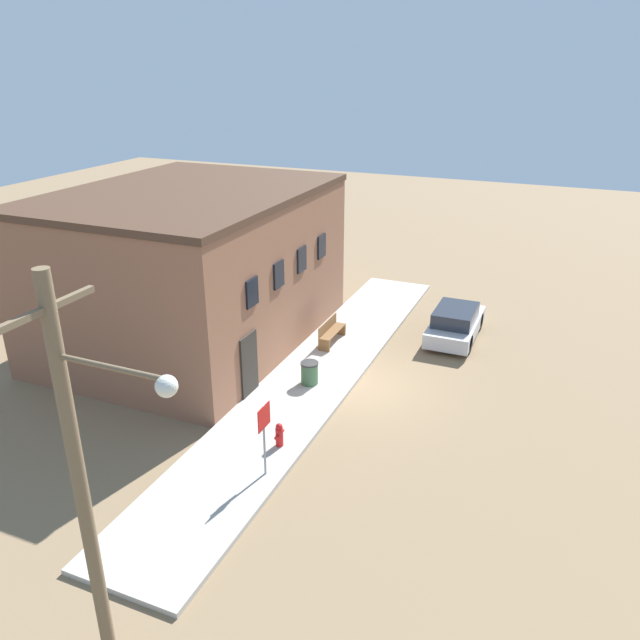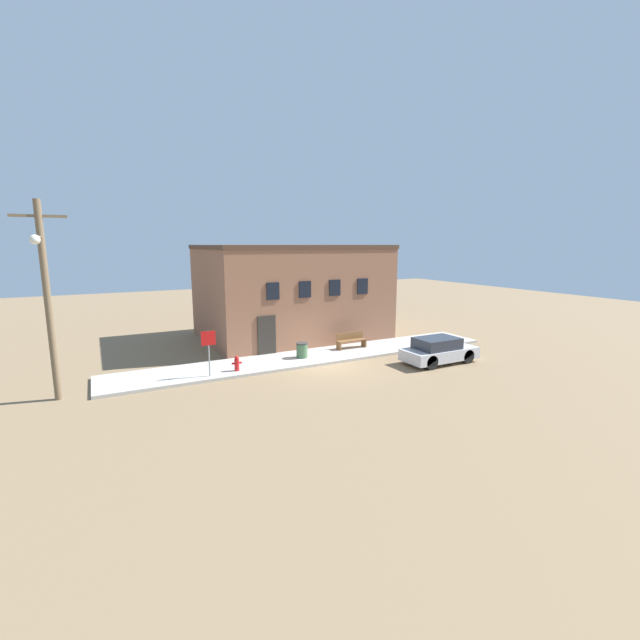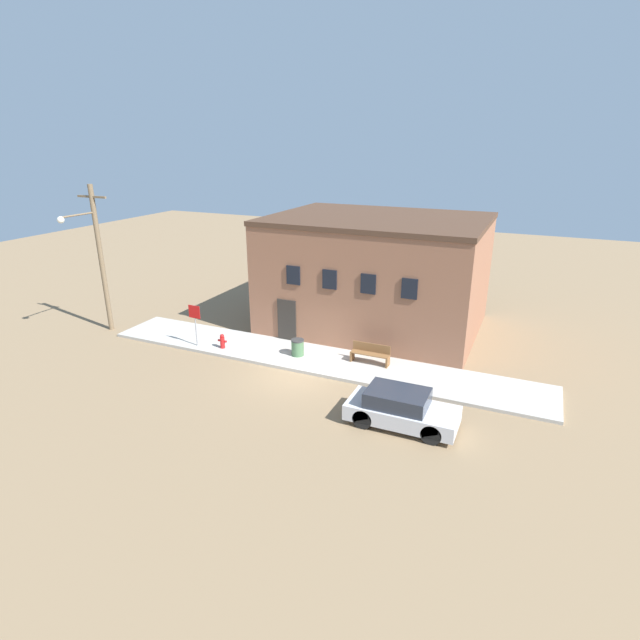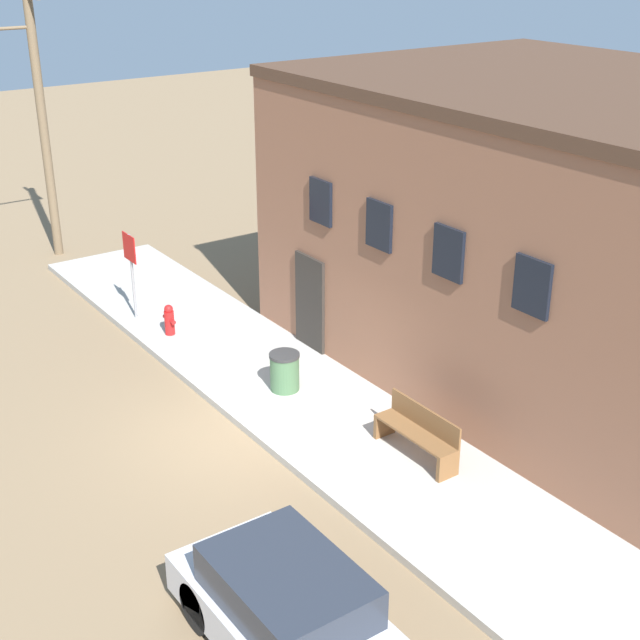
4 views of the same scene
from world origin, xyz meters
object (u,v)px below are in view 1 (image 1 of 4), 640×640
(trash_bin, at_px, (310,373))
(utility_pole, at_px, (85,474))
(bench, at_px, (331,331))
(parked_car, at_px, (455,323))
(stop_sign, at_px, (264,428))
(fire_hydrant, at_px, (279,435))

(trash_bin, height_order, utility_pole, utility_pole)
(bench, height_order, parked_car, parked_car)
(stop_sign, bearing_deg, utility_pole, 179.03)
(bench, relative_size, parked_car, 0.45)
(bench, height_order, trash_bin, bench)
(stop_sign, bearing_deg, parked_car, -14.15)
(fire_hydrant, relative_size, stop_sign, 0.35)
(fire_hydrant, distance_m, parked_car, 9.94)
(fire_hydrant, height_order, utility_pole, utility_pole)
(fire_hydrant, relative_size, parked_car, 0.18)
(stop_sign, relative_size, parked_car, 0.53)
(stop_sign, distance_m, bench, 8.44)
(parked_car, bearing_deg, utility_pole, 170.34)
(fire_hydrant, xyz_separation_m, stop_sign, (-1.30, -0.24, 1.06))
(stop_sign, relative_size, bench, 1.17)
(bench, bearing_deg, stop_sign, -169.72)
(trash_bin, distance_m, parked_car, 6.88)
(fire_hydrant, height_order, parked_car, parked_car)
(trash_bin, xyz_separation_m, parked_car, (5.84, -3.65, 0.10))
(fire_hydrant, distance_m, utility_pole, 7.91)
(stop_sign, height_order, utility_pole, utility_pole)
(fire_hydrant, bearing_deg, bench, 10.22)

